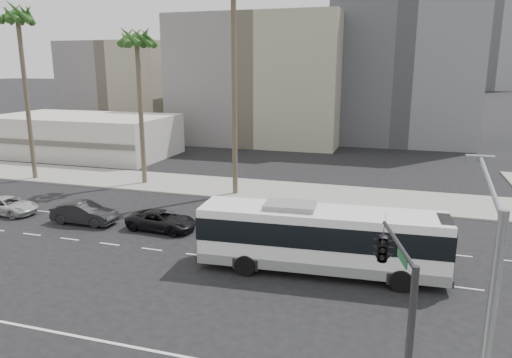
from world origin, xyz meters
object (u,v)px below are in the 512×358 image
at_px(car_a, 162,220).
at_px(streetlight_corner, 484,338).
at_px(palm_mid, 137,42).
at_px(city_bus, 321,237).
at_px(palm_far, 18,19).
at_px(car_c, 8,206).
at_px(car_b, 84,213).
at_px(traffic_signal, 385,258).

relative_size(car_a, streetlight_corner, 0.57).
bearing_deg(palm_mid, city_bus, -37.46).
bearing_deg(palm_far, streetlight_corner, -35.65).
distance_m(car_c, palm_mid, 17.62).
xyz_separation_m(streetlight_corner, palm_mid, (-25.26, 27.82, 8.28)).
relative_size(car_b, palm_mid, 0.33).
bearing_deg(traffic_signal, car_b, 133.49).
bearing_deg(car_b, traffic_signal, -122.60).
relative_size(car_a, car_c, 1.04).
height_order(car_b, palm_far, palm_far).
xyz_separation_m(city_bus, car_a, (-11.50, 3.57, -1.31)).
bearing_deg(city_bus, car_c, 168.50).
xyz_separation_m(car_a, traffic_signal, (15.04, -13.81, 4.71)).
relative_size(city_bus, streetlight_corner, 1.56).
distance_m(car_a, traffic_signal, 20.96).
distance_m(city_bus, streetlight_corner, 14.53).
bearing_deg(car_c, streetlight_corner, -116.87).
distance_m(palm_mid, palm_far, 11.71).
bearing_deg(traffic_signal, car_c, 140.06).
distance_m(traffic_signal, palm_far, 42.76).
height_order(traffic_signal, palm_mid, palm_mid).
bearing_deg(car_b, streetlight_corner, -124.69).
distance_m(car_a, palm_mid, 18.49).
height_order(car_a, palm_mid, palm_mid).
bearing_deg(car_c, car_a, -87.79).
bearing_deg(city_bus, car_a, 159.21).
xyz_separation_m(streetlight_corner, palm_far, (-36.67, 26.31, 10.40)).
distance_m(car_a, car_c, 12.94).
xyz_separation_m(city_bus, palm_far, (-30.77, 13.32, 13.19)).
relative_size(streetlight_corner, traffic_signal, 1.32).
relative_size(city_bus, traffic_signal, 2.06).
bearing_deg(car_a, city_bus, -104.45).
xyz_separation_m(city_bus, palm_mid, (-19.36, 14.83, 11.07)).
distance_m(car_b, palm_far, 22.09).
bearing_deg(palm_far, car_b, -37.33).
height_order(car_b, car_c, car_b).
relative_size(car_b, streetlight_corner, 0.56).
bearing_deg(car_c, palm_mid, -22.48).
bearing_deg(car_c, traffic_signal, -114.50).
bearing_deg(car_a, streetlight_corner, -130.78).
relative_size(car_b, car_c, 1.02).
distance_m(streetlight_corner, palm_mid, 38.47).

